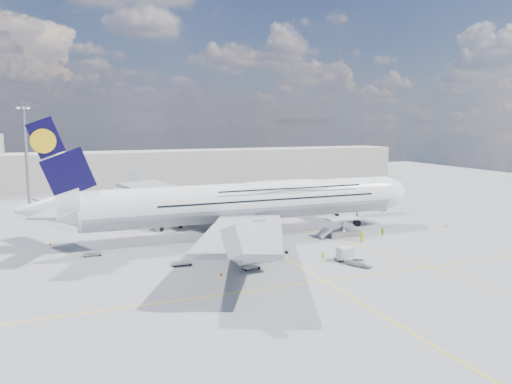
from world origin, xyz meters
name	(u,v)px	position (x,y,z in m)	size (l,w,h in m)	color
ground	(268,248)	(0.00, 0.00, 0.00)	(300.00, 300.00, 0.00)	gray
taxi_line_main	(268,248)	(0.00, 0.00, 0.01)	(0.25, 220.00, 0.01)	yellow
taxi_line_cross	(324,281)	(0.00, -20.00, 0.01)	(120.00, 0.25, 0.01)	yellow
taxi_line_diag	(311,230)	(14.00, 10.00, 0.01)	(0.25, 100.00, 0.01)	yellow
airliner	(248,201)	(0.26, 10.00, 6.87)	(77.26, 79.15, 23.71)	white
jet_bridge	(349,187)	(29.81, 20.94, 6.85)	(18.80, 12.10, 8.50)	#B7B7BC
cargo_loader	(341,230)	(16.82, 2.89, 1.25)	(8.53, 3.20, 3.67)	silver
light_mast	(27,161)	(-40.00, 45.00, 13.21)	(3.00, 0.70, 25.50)	gray
terminal	(161,168)	(0.00, 95.00, 6.00)	(180.00, 16.00, 12.00)	#B2AD9E
tree_line	(228,161)	(40.00, 140.00, 4.00)	(160.00, 6.00, 8.00)	#193814
dolly_row_a	(215,250)	(-10.07, -1.44, 0.99)	(3.24, 2.37, 1.84)	gray
dolly_row_b	(251,267)	(-7.42, -11.04, 0.30)	(2.98, 2.19, 0.39)	gray
dolly_row_c	(181,263)	(-16.67, -4.99, 0.36)	(3.26, 1.92, 0.46)	gray
dolly_back	(92,254)	(-29.04, 5.77, 0.32)	(2.89, 1.60, 0.42)	gray
dolly_nose_far	(345,253)	(8.32, -12.11, 1.16)	(3.48, 1.97, 2.15)	gray
dolly_nose_near	(278,252)	(0.07, -4.32, 0.36)	(3.58, 2.69, 0.47)	gray
baggage_tug	(239,255)	(-7.45, -5.71, 0.87)	(3.49, 2.65, 1.98)	white
catering_truck_inner	(167,220)	(-13.23, 22.07, 1.98)	(7.59, 4.89, 4.20)	gray
catering_truck_outer	(105,207)	(-23.70, 42.49, 2.11)	(7.55, 3.01, 4.54)	gray
service_van	(360,262)	(8.80, -15.49, 0.63)	(2.09, 4.53, 1.26)	white
crew_nose	(339,220)	(22.54, 13.20, 0.83)	(0.60, 0.40, 1.66)	#A8EF19
crew_loader	(382,232)	(24.13, -0.18, 0.89)	(0.87, 0.68, 1.78)	#ACED19
crew_wing	(208,250)	(-10.93, -0.29, 0.81)	(0.95, 0.40, 1.63)	#B6FF1A
crew_van	(362,237)	(17.89, -2.41, 0.96)	(0.94, 0.61, 1.91)	#BCE418
crew_tug	(323,256)	(4.93, -10.93, 0.75)	(0.96, 0.55, 1.49)	#A3E518
cone_nose	(446,226)	(41.96, 2.10, 0.30)	(0.49, 0.49, 0.62)	orange
cone_wing_left_inner	(234,228)	(-0.55, 16.53, 0.29)	(0.47, 0.47, 0.60)	orange
cone_wing_left_outer	(125,222)	(-20.40, 31.49, 0.29)	(0.47, 0.47, 0.60)	orange
cone_wing_right_inner	(242,257)	(-6.65, -4.86, 0.25)	(0.41, 0.41, 0.52)	orange
cone_wing_right_outer	(221,274)	(-12.48, -12.23, 0.28)	(0.45, 0.45, 0.57)	orange
cone_tail	(50,244)	(-35.64, 16.34, 0.25)	(0.40, 0.40, 0.51)	orange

